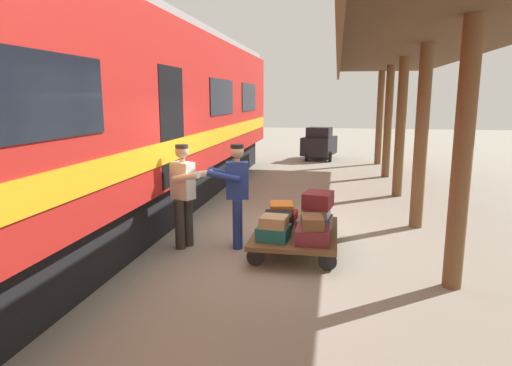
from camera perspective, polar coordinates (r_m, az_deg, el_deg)
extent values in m
plane|color=gray|center=(7.75, 2.37, -7.54)|extent=(60.00, 60.00, 0.00)
cylinder|color=brown|center=(17.24, 15.44, 7.95)|extent=(0.24, 0.24, 3.40)
cylinder|color=brown|center=(14.44, 16.42, 7.43)|extent=(0.24, 0.24, 3.40)
cylinder|color=brown|center=(11.64, 17.88, 6.65)|extent=(0.24, 0.24, 3.40)
cylinder|color=brown|center=(8.87, 20.25, 5.37)|extent=(0.24, 0.24, 3.40)
cylinder|color=brown|center=(6.12, 24.74, 2.92)|extent=(0.24, 0.24, 3.40)
cube|color=#4E3520|center=(7.52, 23.09, 17.95)|extent=(3.20, 20.54, 0.16)
cube|color=brown|center=(7.33, 10.53, 17.00)|extent=(0.08, 20.54, 0.30)
cube|color=#B21E19|center=(8.44, -20.38, 9.55)|extent=(3.00, 19.37, 2.90)
cube|color=black|center=(8.67, -19.57, -3.09)|extent=(2.55, 18.41, 0.90)
cube|color=#99999E|center=(8.56, -21.10, 19.96)|extent=(2.76, 18.99, 0.20)
cube|color=gold|center=(7.84, -10.40, 4.13)|extent=(0.03, 18.99, 0.36)
cube|color=black|center=(14.33, -0.88, 10.84)|extent=(0.02, 2.13, 0.84)
cube|color=black|center=(11.02, -4.31, 10.83)|extent=(0.02, 2.13, 0.84)
cube|color=black|center=(4.76, -25.35, 9.98)|extent=(0.02, 2.13, 0.84)
cube|color=black|center=(7.82, -10.92, 7.05)|extent=(0.12, 1.10, 2.00)
cube|color=brown|center=(7.28, 5.10, -6.28)|extent=(1.30, 1.92, 0.07)
cylinder|color=black|center=(6.58, 9.06, -9.80)|extent=(0.27, 0.05, 0.27)
cylinder|color=black|center=(6.67, -0.04, -9.37)|extent=(0.27, 0.05, 0.27)
cylinder|color=black|center=(8.03, 9.30, -5.99)|extent=(0.27, 0.05, 0.27)
cylinder|color=black|center=(8.11, 1.88, -5.69)|extent=(0.27, 0.05, 0.27)
cube|color=#1E666B|center=(6.76, 2.23, -6.34)|extent=(0.50, 0.49, 0.21)
cube|color=#4C515B|center=(7.22, 7.45, -5.25)|extent=(0.57, 0.67, 0.23)
cube|color=gold|center=(7.72, 7.65, -4.09)|extent=(0.38, 0.57, 0.25)
cube|color=#AD231E|center=(7.77, 3.31, -4.21)|extent=(0.53, 0.49, 0.17)
cube|color=maroon|center=(6.71, 7.23, -6.49)|extent=(0.49, 0.60, 0.22)
cube|color=black|center=(7.26, 2.81, -4.88)|extent=(0.46, 0.48, 0.27)
cube|color=brown|center=(6.62, 7.15, -4.94)|extent=(0.37, 0.50, 0.18)
cube|color=#CC6B23|center=(7.70, 3.28, -3.12)|extent=(0.46, 0.56, 0.15)
cube|color=beige|center=(7.63, 7.79, -2.30)|extent=(0.43, 0.58, 0.26)
cube|color=#9EA0A5|center=(7.19, 7.66, -3.69)|extent=(0.45, 0.42, 0.17)
cube|color=tan|center=(6.67, 2.31, -4.91)|extent=(0.42, 0.41, 0.17)
cube|color=maroon|center=(7.10, 7.90, -2.15)|extent=(0.50, 0.56, 0.25)
cylinder|color=navy|center=(7.52, -2.36, -4.85)|extent=(0.16, 0.16, 0.82)
cylinder|color=navy|center=(7.32, -2.35, -5.27)|extent=(0.16, 0.16, 0.82)
cube|color=navy|center=(7.26, -2.40, 0.35)|extent=(0.40, 0.29, 0.60)
cylinder|color=tan|center=(7.21, -2.42, 2.93)|extent=(0.09, 0.09, 0.06)
sphere|color=tan|center=(7.19, -2.43, 4.04)|extent=(0.22, 0.22, 0.22)
cylinder|color=black|center=(7.18, -2.44, 4.69)|extent=(0.21, 0.21, 0.06)
cylinder|color=navy|center=(7.40, -4.12, 1.32)|extent=(0.54, 0.21, 0.21)
cylinder|color=navy|center=(7.09, -4.18, 0.89)|extent=(0.54, 0.21, 0.21)
cylinder|color=#332D28|center=(7.42, -9.66, -5.20)|extent=(0.16, 0.16, 0.82)
cylinder|color=#332D28|center=(7.56, -8.61, -4.87)|extent=(0.16, 0.16, 0.82)
cube|color=silver|center=(7.33, -9.29, 0.32)|extent=(0.42, 0.35, 0.60)
cylinder|color=tan|center=(7.28, -9.37, 2.87)|extent=(0.09, 0.09, 0.06)
sphere|color=tan|center=(7.26, -9.40, 3.97)|extent=(0.22, 0.22, 0.22)
cylinder|color=#332D28|center=(7.25, -9.42, 4.61)|extent=(0.21, 0.21, 0.06)
cylinder|color=silver|center=(7.05, -8.90, 0.74)|extent=(0.52, 0.31, 0.21)
cylinder|color=silver|center=(7.28, -7.19, 1.11)|extent=(0.52, 0.31, 0.21)
cube|color=black|center=(18.18, 8.03, 4.72)|extent=(1.43, 1.89, 0.70)
cube|color=black|center=(17.78, 8.03, 6.20)|extent=(1.03, 0.87, 0.50)
cylinder|color=black|center=(17.61, 9.39, 3.34)|extent=(0.12, 0.40, 0.40)
cylinder|color=black|center=(17.65, 6.47, 3.43)|extent=(0.12, 0.40, 0.40)
cylinder|color=black|center=(18.80, 9.45, 3.80)|extent=(0.12, 0.40, 0.40)
cylinder|color=black|center=(18.83, 6.71, 3.89)|extent=(0.12, 0.40, 0.40)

